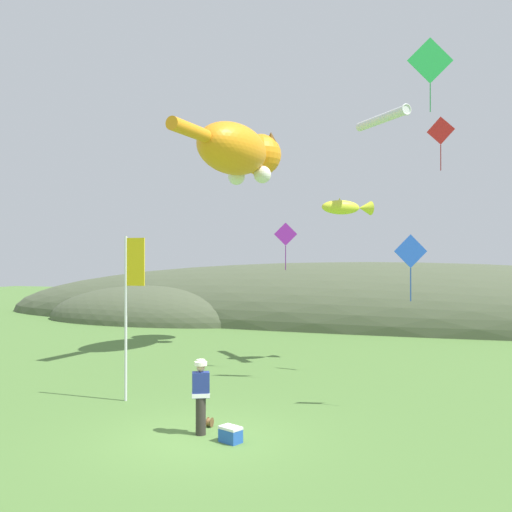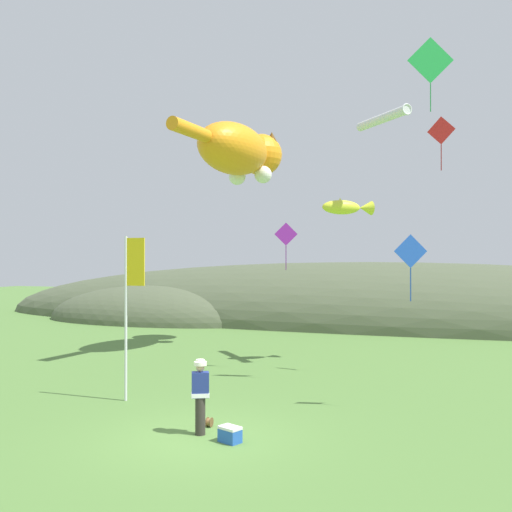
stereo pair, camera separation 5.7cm
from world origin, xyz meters
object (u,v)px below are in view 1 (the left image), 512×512
Objects in this scene: festival_banner_pole at (130,293)px; kite_tube_streamer at (382,119)px; kite_giant_cat at (239,152)px; kite_diamond_red at (441,131)px; kite_diamond_blue at (411,252)px; kite_fish_windsock at (346,207)px; kite_diamond_green at (430,61)px; kite_spool at (210,422)px; picnic_cooler at (231,434)px; festival_attendant at (201,394)px; kite_diamond_violet at (286,235)px.

festival_banner_pole is 1.92× the size of kite_tube_streamer.
kite_diamond_red is (8.92, -3.77, -0.53)m from kite_giant_cat.
kite_diamond_blue is (7.83, 1.49, 1.18)m from festival_banner_pole.
kite_diamond_blue is 6.36m from kite_diamond_red.
kite_diamond_green is at bearing -48.33° from kite_fish_windsock.
kite_spool is at bearing -25.79° from festival_banner_pole.
kite_fish_windsock is at bearing 59.00° from festival_banner_pole.
kite_fish_windsock is 4.73m from kite_diamond_red.
picnic_cooler is at bearing -132.49° from kite_diamond_blue.
festival_attendant is 0.98× the size of kite_diamond_blue.
kite_spool is at bearing -72.33° from kite_giant_cat.
kite_giant_cat is (-0.42, 9.95, 5.95)m from festival_banner_pole.
kite_fish_windsock reaches higher than kite_diamond_blue.
kite_tube_streamer is (6.70, -1.88, 0.53)m from kite_giant_cat.
kite_fish_windsock is 1.18× the size of kite_diamond_violet.
kite_spool is 12.62m from kite_diamond_red.
kite_diamond_blue is at bearing -45.71° from kite_giant_cat.
picnic_cooler is 0.33× the size of kite_diamond_violet.
kite_diamond_blue reaches higher than kite_spool.
picnic_cooler is 0.31× the size of kite_diamond_red.
kite_diamond_violet reaches higher than picnic_cooler.
kite_tube_streamer is 4.32m from kite_diamond_green.
kite_spool is 0.41× the size of picnic_cooler.
festival_attendant is at bearing -140.73° from kite_diamond_blue.
kite_diamond_green is (-0.26, -1.89, 1.85)m from kite_diamond_red.
festival_banner_pole is at bearing -169.24° from kite_diamond_blue.
festival_banner_pole is at bearing -121.00° from kite_fish_windsock.
kite_tube_streamer is 6.07m from kite_diamond_violet.
festival_banner_pole is at bearing -127.90° from kite_tube_streamer.
kite_diamond_green is (8.24, 4.30, 7.27)m from festival_banner_pole.
kite_diamond_violet is at bearing -128.61° from kite_fish_windsock.
festival_banner_pole is 12.11m from kite_tube_streamer.
kite_fish_windsock is (1.55, 10.30, 5.27)m from festival_attendant.
kite_diamond_red is (3.64, -1.90, 2.35)m from kite_fish_windsock.
kite_diamond_violet reaches higher than festival_attendant.
picnic_cooler is at bearing -82.08° from kite_diamond_violet.
kite_diamond_violet is (-5.21, 1.50, -5.37)m from kite_diamond_green.
kite_spool is 13.89m from kite_tube_streamer.
kite_diamond_violet is (-4.81, 4.30, 0.72)m from kite_diamond_blue.
kite_spool is at bearing -130.35° from kite_diamond_green.
kite_spool is (-0.06, 0.64, -0.84)m from festival_attendant.
kite_diamond_blue is (1.55, -6.58, -5.31)m from kite_tube_streamer.
kite_giant_cat reaches higher than kite_fish_windsock.
kite_diamond_blue is (8.26, -8.46, -4.77)m from kite_giant_cat.
festival_attendant is 6.76m from kite_diamond_blue.
kite_diamond_green reaches higher than kite_diamond_blue.
kite_spool is 0.13× the size of kite_diamond_violet.
festival_attendant is at bearing -106.13° from kite_tube_streamer.
picnic_cooler is (0.87, -0.29, -0.77)m from festival_attendant.
kite_diamond_red is at bearing 81.93° from kite_diamond_blue.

